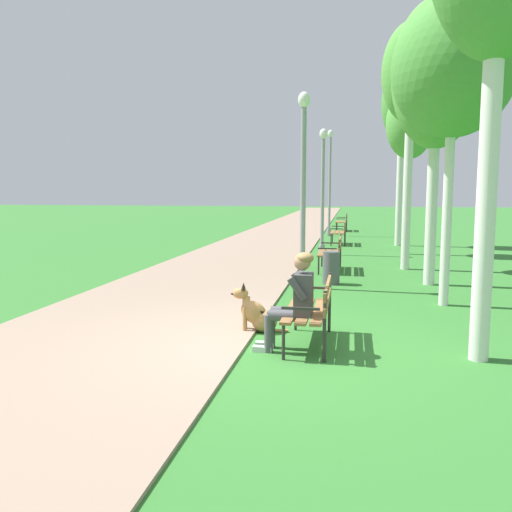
{
  "coord_description": "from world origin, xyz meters",
  "views": [
    {
      "loc": [
        1.02,
        -6.56,
        2.0
      ],
      "look_at": [
        -0.57,
        2.26,
        0.9
      ],
      "focal_mm": 37.61,
      "sensor_mm": 36.0,
      "label": 1
    }
  ],
  "objects_px": {
    "birch_tree_third": "(437,76)",
    "birch_tree_sixth": "(402,106)",
    "person_seated_on_near_bench": "(295,298)",
    "lamp_post_near": "(303,188)",
    "dog_shepherd": "(257,314)",
    "litter_bin": "(331,268)",
    "park_bench_furthest": "(343,221)",
    "birch_tree_fifth": "(410,125)",
    "park_bench_far": "(340,231)",
    "park_bench_near": "(313,306)",
    "lamp_post_far": "(330,182)",
    "birch_tree_second": "(453,70)",
    "lamp_post_mid": "(323,190)",
    "park_bench_mid": "(332,250)",
    "birch_tree_fourth": "(411,76)"
  },
  "relations": [
    {
      "from": "park_bench_mid",
      "to": "litter_bin",
      "type": "relative_size",
      "value": 2.14
    },
    {
      "from": "park_bench_furthest",
      "to": "lamp_post_mid",
      "type": "distance_m",
      "value": 10.13
    },
    {
      "from": "birch_tree_fifth",
      "to": "park_bench_far",
      "type": "bearing_deg",
      "value": 128.58
    },
    {
      "from": "birch_tree_third",
      "to": "birch_tree_sixth",
      "type": "height_order",
      "value": "birch_tree_sixth"
    },
    {
      "from": "park_bench_far",
      "to": "dog_shepherd",
      "type": "height_order",
      "value": "park_bench_far"
    },
    {
      "from": "dog_shepherd",
      "to": "park_bench_far",
      "type": "bearing_deg",
      "value": 86.11
    },
    {
      "from": "dog_shepherd",
      "to": "park_bench_mid",
      "type": "bearing_deg",
      "value": 82.23
    },
    {
      "from": "park_bench_furthest",
      "to": "birch_tree_third",
      "type": "distance_m",
      "value": 15.61
    },
    {
      "from": "birch_tree_sixth",
      "to": "park_bench_far",
      "type": "bearing_deg",
      "value": -179.91
    },
    {
      "from": "park_bench_mid",
      "to": "lamp_post_far",
      "type": "distance_m",
      "value": 10.51
    },
    {
      "from": "person_seated_on_near_bench",
      "to": "birch_tree_fifth",
      "type": "bearing_deg",
      "value": 77.66
    },
    {
      "from": "lamp_post_near",
      "to": "park_bench_near",
      "type": "bearing_deg",
      "value": -82.75
    },
    {
      "from": "park_bench_near",
      "to": "lamp_post_near",
      "type": "bearing_deg",
      "value": 97.25
    },
    {
      "from": "birch_tree_third",
      "to": "birch_tree_fifth",
      "type": "xyz_separation_m",
      "value": [
        0.05,
        5.57,
        -0.34
      ]
    },
    {
      "from": "park_bench_furthest",
      "to": "dog_shepherd",
      "type": "xyz_separation_m",
      "value": [
        -0.84,
        -19.44,
        -0.25
      ]
    },
    {
      "from": "park_bench_far",
      "to": "park_bench_furthest",
      "type": "height_order",
      "value": "same"
    },
    {
      "from": "dog_shepherd",
      "to": "birch_tree_third",
      "type": "distance_m",
      "value": 6.69
    },
    {
      "from": "birch_tree_third",
      "to": "litter_bin",
      "type": "bearing_deg",
      "value": -171.72
    },
    {
      "from": "lamp_post_mid",
      "to": "birch_tree_fourth",
      "type": "bearing_deg",
      "value": -50.68
    },
    {
      "from": "birch_tree_second",
      "to": "park_bench_near",
      "type": "bearing_deg",
      "value": -126.22
    },
    {
      "from": "park_bench_mid",
      "to": "birch_tree_second",
      "type": "distance_m",
      "value": 5.5
    },
    {
      "from": "park_bench_mid",
      "to": "litter_bin",
      "type": "xyz_separation_m",
      "value": [
        0.05,
        -1.92,
        -0.16
      ]
    },
    {
      "from": "lamp_post_mid",
      "to": "litter_bin",
      "type": "relative_size",
      "value": 5.52
    },
    {
      "from": "lamp_post_near",
      "to": "birch_tree_third",
      "type": "distance_m",
      "value": 3.58
    },
    {
      "from": "lamp_post_far",
      "to": "park_bench_mid",
      "type": "bearing_deg",
      "value": -87.05
    },
    {
      "from": "lamp_post_near",
      "to": "birch_tree_second",
      "type": "bearing_deg",
      "value": -25.28
    },
    {
      "from": "park_bench_near",
      "to": "park_bench_far",
      "type": "xyz_separation_m",
      "value": [
        0.04,
        13.16,
        0.0
      ]
    },
    {
      "from": "birch_tree_third",
      "to": "park_bench_furthest",
      "type": "bearing_deg",
      "value": 97.93
    },
    {
      "from": "person_seated_on_near_bench",
      "to": "litter_bin",
      "type": "distance_m",
      "value": 4.97
    },
    {
      "from": "birch_tree_second",
      "to": "birch_tree_fifth",
      "type": "bearing_deg",
      "value": 89.37
    },
    {
      "from": "park_bench_far",
      "to": "lamp_post_mid",
      "type": "relative_size",
      "value": 0.39
    },
    {
      "from": "park_bench_furthest",
      "to": "dog_shepherd",
      "type": "distance_m",
      "value": 19.46
    },
    {
      "from": "park_bench_mid",
      "to": "lamp_post_mid",
      "type": "xyz_separation_m",
      "value": [
        -0.45,
        3.37,
        1.49
      ]
    },
    {
      "from": "park_bench_near",
      "to": "lamp_post_near",
      "type": "xyz_separation_m",
      "value": [
        -0.52,
        4.06,
        1.53
      ]
    },
    {
      "from": "birch_tree_third",
      "to": "birch_tree_sixth",
      "type": "xyz_separation_m",
      "value": [
        0.01,
        8.23,
        0.65
      ]
    },
    {
      "from": "dog_shepherd",
      "to": "litter_bin",
      "type": "height_order",
      "value": "dog_shepherd"
    },
    {
      "from": "park_bench_far",
      "to": "park_bench_furthest",
      "type": "xyz_separation_m",
      "value": [
        -0.02,
        6.77,
        0.0
      ]
    },
    {
      "from": "park_bench_near",
      "to": "lamp_post_mid",
      "type": "distance_m",
      "value": 10.04
    },
    {
      "from": "birch_tree_third",
      "to": "birch_tree_fourth",
      "type": "relative_size",
      "value": 0.96
    },
    {
      "from": "person_seated_on_near_bench",
      "to": "lamp_post_near",
      "type": "height_order",
      "value": "lamp_post_near"
    },
    {
      "from": "park_bench_near",
      "to": "birch_tree_sixth",
      "type": "bearing_deg",
      "value": 80.87
    },
    {
      "from": "dog_shepherd",
      "to": "lamp_post_mid",
      "type": "distance_m",
      "value": 9.6
    },
    {
      "from": "lamp_post_far",
      "to": "birch_tree_second",
      "type": "relative_size",
      "value": 0.89
    },
    {
      "from": "lamp_post_near",
      "to": "birch_tree_fourth",
      "type": "distance_m",
      "value": 4.74
    },
    {
      "from": "birch_tree_second",
      "to": "park_bench_far",
      "type": "bearing_deg",
      "value": 101.16
    },
    {
      "from": "lamp_post_far",
      "to": "litter_bin",
      "type": "bearing_deg",
      "value": -87.29
    },
    {
      "from": "dog_shepherd",
      "to": "birch_tree_sixth",
      "type": "bearing_deg",
      "value": 76.95
    },
    {
      "from": "birch_tree_fourth",
      "to": "park_bench_far",
      "type": "bearing_deg",
      "value": 106.51
    },
    {
      "from": "park_bench_near",
      "to": "park_bench_far",
      "type": "distance_m",
      "value": 13.16
    },
    {
      "from": "lamp_post_near",
      "to": "park_bench_furthest",
      "type": "bearing_deg",
      "value": 88.07
    }
  ]
}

